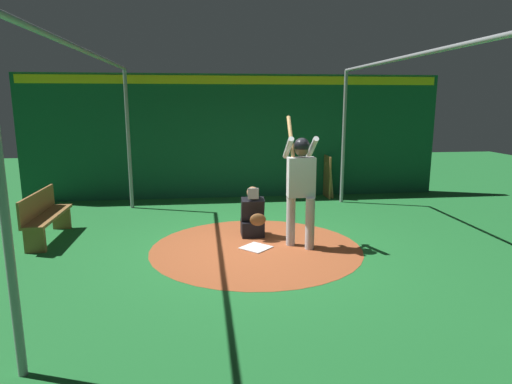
{
  "coord_description": "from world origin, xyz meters",
  "views": [
    {
      "loc": [
        6.94,
        -0.84,
        2.37
      ],
      "look_at": [
        0.0,
        0.0,
        0.95
      ],
      "focal_mm": 31.03,
      "sensor_mm": 36.0,
      "label": 1
    }
  ],
  "objects_px": {
    "home_plate": "(256,247)",
    "batter": "(301,181)",
    "bat_rack": "(327,177)",
    "catcher": "(253,217)",
    "bench": "(45,215)"
  },
  "relations": [
    {
      "from": "home_plate",
      "to": "batter",
      "type": "relative_size",
      "value": 0.2
    },
    {
      "from": "bat_rack",
      "to": "home_plate",
      "type": "bearing_deg",
      "value": -30.35
    },
    {
      "from": "catcher",
      "to": "bench",
      "type": "distance_m",
      "value": 3.63
    },
    {
      "from": "bat_rack",
      "to": "catcher",
      "type": "bearing_deg",
      "value": -34.88
    },
    {
      "from": "batter",
      "to": "catcher",
      "type": "distance_m",
      "value": 1.24
    },
    {
      "from": "catcher",
      "to": "bench",
      "type": "relative_size",
      "value": 0.56
    },
    {
      "from": "catcher",
      "to": "bat_rack",
      "type": "height_order",
      "value": "bat_rack"
    },
    {
      "from": "catcher",
      "to": "bench",
      "type": "xyz_separation_m",
      "value": [
        -0.24,
        -3.62,
        0.09
      ]
    },
    {
      "from": "bat_rack",
      "to": "bench",
      "type": "distance_m",
      "value": 6.62
    },
    {
      "from": "batter",
      "to": "catcher",
      "type": "xyz_separation_m",
      "value": [
        -0.68,
        -0.71,
        -0.76
      ]
    },
    {
      "from": "bench",
      "to": "batter",
      "type": "bearing_deg",
      "value": 77.97
    },
    {
      "from": "bench",
      "to": "home_plate",
      "type": "bearing_deg",
      "value": 75.86
    },
    {
      "from": "home_plate",
      "to": "bench",
      "type": "relative_size",
      "value": 0.26
    },
    {
      "from": "batter",
      "to": "home_plate",
      "type": "bearing_deg",
      "value": -91.22
    },
    {
      "from": "home_plate",
      "to": "bat_rack",
      "type": "bearing_deg",
      "value": 149.65
    }
  ]
}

